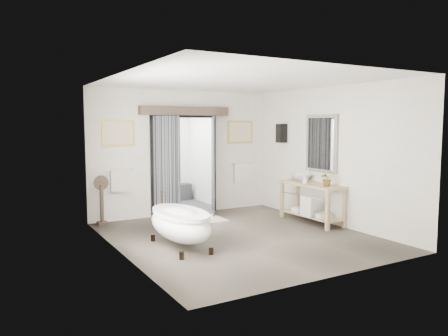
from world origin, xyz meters
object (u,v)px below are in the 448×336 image
(clawfoot_tub, at_px, (180,223))
(basin, at_px, (301,178))
(rug, at_px, (197,220))
(vanity, at_px, (311,200))

(clawfoot_tub, bearing_deg, basin, 13.10)
(rug, bearing_deg, vanity, -35.10)
(basin, bearing_deg, clawfoot_tub, -149.76)
(clawfoot_tub, relative_size, basin, 3.80)
(clawfoot_tub, bearing_deg, rug, 56.13)
(basin, bearing_deg, rug, 171.14)
(vanity, xyz_separation_m, basin, (0.05, 0.41, 0.43))
(rug, relative_size, basin, 2.57)
(clawfoot_tub, relative_size, vanity, 1.11)
(rug, bearing_deg, basin, -25.99)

